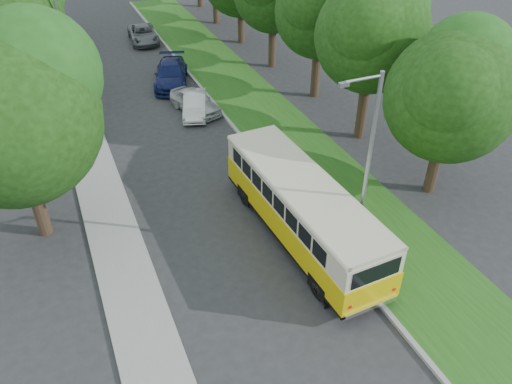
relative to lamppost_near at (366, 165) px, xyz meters
name	(u,v)px	position (x,y,z in m)	size (l,w,h in m)	color
ground	(238,243)	(-4.21, 2.50, -4.37)	(120.00, 120.00, 0.00)	#2B2B2E
curb	(266,167)	(-0.61, 7.50, -4.29)	(0.20, 70.00, 0.15)	gray
grass_verge	(306,158)	(1.74, 7.50, -4.30)	(4.50, 70.00, 0.13)	#245416
sidewalk	(105,204)	(-9.01, 7.50, -4.31)	(2.20, 70.00, 0.12)	gray
lamppost_near	(366,165)	(0.00, 0.00, 0.00)	(1.71, 0.16, 8.00)	gray
lamppost_far	(64,47)	(-8.91, 18.50, -0.25)	(1.71, 0.16, 7.50)	gray
warning_sign	(84,111)	(-8.71, 14.48, -2.66)	(0.56, 0.10, 2.50)	gray
vintage_bus	(302,210)	(-1.57, 1.77, -2.88)	(2.58, 10.04, 2.98)	yellow
car_silver	(195,101)	(-2.00, 15.36, -3.68)	(1.63, 4.04, 1.38)	silver
car_white	(195,104)	(-2.11, 15.05, -3.72)	(1.36, 3.91, 1.29)	silver
car_blue	(171,74)	(-2.25, 20.12, -3.60)	(2.15, 5.29, 1.54)	#121B51
car_grey	(143,34)	(-2.03, 29.82, -3.70)	(2.20, 4.78, 1.33)	slate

